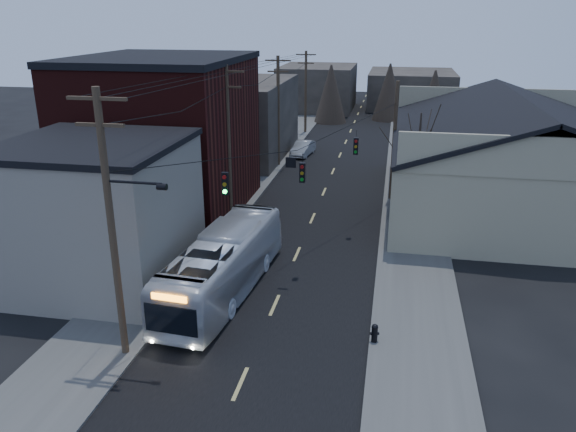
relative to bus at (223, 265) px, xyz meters
name	(u,v)px	position (x,y,z in m)	size (l,w,h in m)	color
ground	(224,420)	(2.65, -8.71, -1.53)	(160.00, 160.00, 0.00)	black
road_surface	(330,178)	(2.65, 21.29, -1.52)	(9.00, 110.00, 0.02)	black
sidewalk_left	(254,173)	(-3.85, 21.29, -1.47)	(4.00, 110.00, 0.12)	#474744
sidewalk_right	(410,181)	(9.15, 21.29, -1.47)	(4.00, 110.00, 0.12)	#474744
building_clapboard	(99,215)	(-6.35, 0.29, 1.97)	(8.00, 8.00, 7.00)	slate
building_brick	(165,138)	(-7.35, 11.29, 3.47)	(10.00, 12.00, 10.00)	black
building_left_far	(238,119)	(-6.85, 27.29, 1.97)	(9.00, 14.00, 7.00)	#2C2823
warehouse	(510,169)	(15.65, 16.29, 1.17)	(16.16, 20.60, 7.73)	gray
building_far_left	(318,88)	(-3.35, 56.29, 1.47)	(10.00, 12.00, 6.00)	#2C2823
building_far_right	(411,89)	(9.65, 61.29, 0.97)	(12.00, 14.00, 5.00)	#2C2823
bare_tree	(417,171)	(9.15, 11.29, 2.07)	(0.40, 0.40, 7.20)	black
utility_lines	(279,131)	(-0.46, 15.43, 3.42)	(11.24, 45.28, 10.50)	#382B1E
bus	(223,265)	(0.00, 0.00, 0.00)	(2.57, 10.98, 3.06)	silver
parked_car	(303,148)	(-0.84, 28.54, -0.85)	(1.45, 4.15, 1.37)	#9EA2A6
fire_hydrant	(375,332)	(7.35, -3.10, -0.98)	(0.39, 0.27, 0.80)	black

